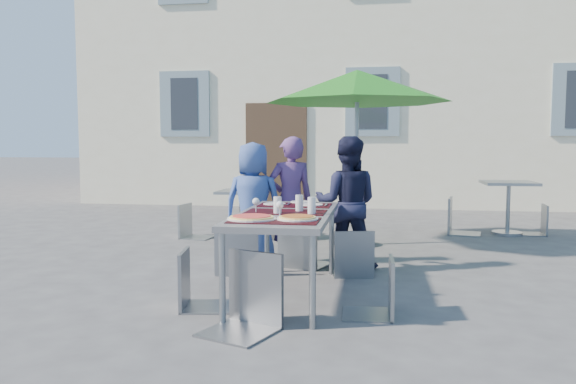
% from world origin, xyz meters
% --- Properties ---
extents(ground, '(90.00, 90.00, 0.00)m').
position_xyz_m(ground, '(0.00, 0.00, 0.00)').
color(ground, '#444447').
rests_on(ground, ground).
extents(building, '(13.60, 8.20, 11.10)m').
position_xyz_m(building, '(-0.00, 11.50, 4.85)').
color(building, beige).
rests_on(building, ground).
extents(dining_table, '(0.80, 1.85, 0.76)m').
position_xyz_m(dining_table, '(-0.68, 0.64, 0.70)').
color(dining_table, '#424347').
rests_on(dining_table, ground).
extents(pizza_near_left, '(0.39, 0.39, 0.03)m').
position_xyz_m(pizza_near_left, '(-0.87, 0.11, 0.77)').
color(pizza_near_left, white).
rests_on(pizza_near_left, dining_table).
extents(pizza_near_right, '(0.33, 0.33, 0.03)m').
position_xyz_m(pizza_near_right, '(-0.51, 0.16, 0.77)').
color(pizza_near_right, white).
rests_on(pizza_near_right, dining_table).
extents(glassware, '(0.56, 0.46, 0.15)m').
position_xyz_m(glassware, '(-0.63, 0.56, 0.83)').
color(glassware, silver).
rests_on(glassware, dining_table).
extents(place_settings, '(0.63, 0.45, 0.01)m').
position_xyz_m(place_settings, '(-0.68, 1.29, 0.76)').
color(place_settings, white).
rests_on(place_settings, dining_table).
extents(child_0, '(0.70, 0.48, 1.37)m').
position_xyz_m(child_0, '(-1.25, 1.86, 0.69)').
color(child_0, '#38539B').
rests_on(child_0, ground).
extents(child_1, '(0.62, 0.52, 1.43)m').
position_xyz_m(child_1, '(-0.85, 2.01, 0.72)').
color(child_1, '#5B3975').
rests_on(child_1, ground).
extents(child_2, '(0.71, 0.42, 1.43)m').
position_xyz_m(child_2, '(-0.21, 1.81, 0.72)').
color(child_2, '#171933').
rests_on(child_2, ground).
extents(chair_0, '(0.49, 0.49, 1.02)m').
position_xyz_m(chair_0, '(-1.30, 1.37, 0.60)').
color(chair_0, gray).
rests_on(chair_0, ground).
extents(chair_1, '(0.59, 0.59, 1.05)m').
position_xyz_m(chair_1, '(-0.69, 1.80, 0.62)').
color(chair_1, gray).
rests_on(chair_1, ground).
extents(chair_2, '(0.48, 0.49, 0.92)m').
position_xyz_m(chair_2, '(-0.12, 1.47, 0.54)').
color(chair_2, gray).
rests_on(chair_2, ground).
extents(chair_3, '(0.46, 0.46, 0.91)m').
position_xyz_m(chair_3, '(-1.35, 0.15, 0.53)').
color(chair_3, gray).
rests_on(chair_3, ground).
extents(chair_4, '(0.40, 0.40, 0.88)m').
position_xyz_m(chair_4, '(0.14, 0.17, 0.51)').
color(chair_4, gray).
rests_on(chair_4, ground).
extents(chair_5, '(0.61, 0.61, 1.06)m').
position_xyz_m(chair_5, '(-0.81, -0.30, 0.63)').
color(chair_5, gray).
rests_on(chair_5, ground).
extents(patio_umbrella, '(2.44, 2.44, 2.32)m').
position_xyz_m(patio_umbrella, '(-0.16, 3.27, 2.08)').
color(patio_umbrella, '#B0B2B8').
rests_on(patio_umbrella, ground).
extents(cafe_table_0, '(0.64, 0.64, 0.68)m').
position_xyz_m(cafe_table_0, '(-1.81, 3.59, 0.44)').
color(cafe_table_0, '#B0B2B8').
rests_on(cafe_table_0, ground).
extents(bg_chair_l_0, '(0.46, 0.46, 0.92)m').
position_xyz_m(bg_chair_l_0, '(-2.52, 3.47, 0.54)').
color(bg_chair_l_0, '#8F969A').
rests_on(bg_chair_l_0, ground).
extents(bg_chair_r_0, '(0.46, 0.46, 0.95)m').
position_xyz_m(bg_chair_r_0, '(-1.21, 3.62, 0.56)').
color(bg_chair_r_0, gray).
rests_on(bg_chair_r_0, ground).
extents(cafe_table_1, '(0.74, 0.74, 0.79)m').
position_xyz_m(cafe_table_1, '(2.05, 4.48, 0.56)').
color(cafe_table_1, '#B0B2B8').
rests_on(cafe_table_1, ground).
extents(bg_chair_l_1, '(0.54, 0.54, 1.03)m').
position_xyz_m(bg_chair_l_1, '(1.31, 4.43, 0.61)').
color(bg_chair_l_1, gray).
rests_on(bg_chair_l_1, ground).
extents(bg_chair_r_1, '(0.41, 0.40, 0.85)m').
position_xyz_m(bg_chair_r_1, '(2.49, 4.52, 0.50)').
color(bg_chair_r_1, gray).
rests_on(bg_chair_r_1, ground).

